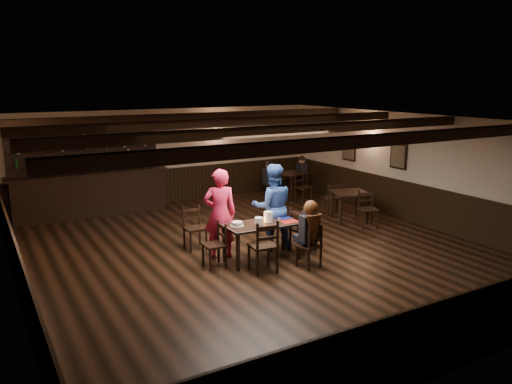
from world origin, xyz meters
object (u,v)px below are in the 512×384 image
chair_near_left (265,243)px  man_blue (273,207)px  chair_near_right (312,243)px  bar_counter (89,188)px  dining_table (262,228)px  cake (237,224)px  woman_pink (220,213)px

chair_near_left → man_blue: size_ratio=0.55×
chair_near_right → bar_counter: 6.66m
dining_table → man_blue: bearing=41.7°
dining_table → man_blue: size_ratio=0.82×
bar_counter → chair_near_left: bearing=-72.3°
chair_near_left → chair_near_right: size_ratio=1.21×
dining_table → cake: bearing=169.2°
dining_table → woman_pink: woman_pink is taller
woman_pink → cake: size_ratio=6.96×
cake → bar_counter: size_ratio=0.06×
chair_near_right → man_blue: (-0.05, 1.32, 0.42)m
chair_near_left → chair_near_right: chair_near_left is taller
bar_counter → cake: bearing=-72.0°
woman_pink → cake: woman_pink is taller
chair_near_right → bar_counter: size_ratio=0.21×
dining_table → woman_pink: 0.89m
bar_counter → chair_near_right: bearing=-65.4°
man_blue → chair_near_left: bearing=73.2°
dining_table → chair_near_right: size_ratio=1.78×
man_blue → bar_counter: 5.46m
chair_near_left → cake: chair_near_left is taller
woman_pink → dining_table: bearing=154.0°
man_blue → bar_counter: size_ratio=0.45×
bar_counter → man_blue: bearing=-60.2°
dining_table → bar_counter: (-2.17, 5.22, 0.06)m
chair_near_right → cake: bearing=139.8°
chair_near_right → woman_pink: bearing=130.4°
bar_counter → dining_table: bearing=-67.4°
chair_near_left → man_blue: 1.43m
chair_near_right → woman_pink: size_ratio=0.46×
man_blue → chair_near_right: bearing=112.9°
dining_table → bar_counter: 5.65m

